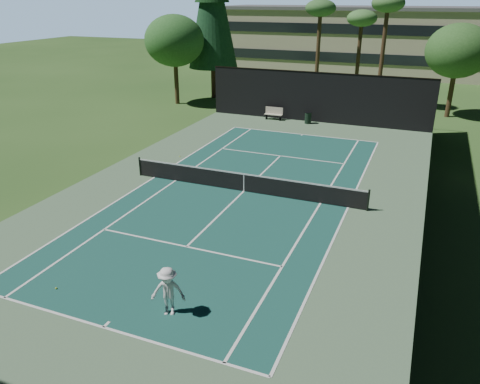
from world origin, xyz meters
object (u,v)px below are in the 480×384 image
(tennis_ball_b, at_px, (228,174))
(trash_bin, at_px, (308,118))
(player, at_px, (168,292))
(tennis_ball_d, at_px, (180,156))
(tennis_net, at_px, (244,182))
(tennis_ball_c, at_px, (302,183))
(tennis_ball_a, at_px, (56,288))
(park_bench, at_px, (274,113))

(tennis_ball_b, height_order, trash_bin, trash_bin)
(player, xyz_separation_m, tennis_ball_d, (-7.50, 14.31, -0.82))
(player, bearing_deg, tennis_net, 79.24)
(tennis_ball_c, relative_size, tennis_ball_d, 0.90)
(player, relative_size, tennis_ball_d, 24.92)
(tennis_ball_d, bearing_deg, player, -62.33)
(player, xyz_separation_m, tennis_ball_b, (-3.29, 12.46, -0.82))
(tennis_net, xyz_separation_m, tennis_ball_a, (-2.85, -10.79, -0.52))
(tennis_ball_a, xyz_separation_m, trash_bin, (2.38, 26.05, 0.44))
(trash_bin, bearing_deg, park_bench, 175.66)
(tennis_net, height_order, trash_bin, tennis_net)
(tennis_ball_d, distance_m, trash_bin, 12.69)
(tennis_ball_b, xyz_separation_m, park_bench, (-1.72, 13.51, 0.51))
(tennis_ball_c, bearing_deg, tennis_ball_d, 169.62)
(tennis_net, relative_size, tennis_ball_c, 207.45)
(tennis_net, distance_m, trash_bin, 15.26)
(tennis_net, xyz_separation_m, trash_bin, (-0.47, 15.25, -0.08))
(trash_bin, bearing_deg, tennis_ball_d, -115.60)
(player, relative_size, tennis_ball_b, 23.09)
(tennis_ball_a, relative_size, trash_bin, 0.08)
(player, distance_m, tennis_ball_c, 12.81)
(tennis_net, distance_m, tennis_ball_d, 7.08)
(tennis_net, relative_size, trash_bin, 13.65)
(park_bench, bearing_deg, tennis_ball_a, -88.68)
(tennis_ball_d, bearing_deg, trash_bin, 64.40)
(tennis_net, xyz_separation_m, tennis_ball_d, (-5.94, 3.82, -0.52))
(tennis_ball_c, xyz_separation_m, tennis_ball_d, (-8.53, 1.56, 0.00))
(tennis_ball_b, relative_size, park_bench, 0.05)
(player, relative_size, park_bench, 1.14)
(tennis_ball_d, bearing_deg, tennis_net, -32.72)
(player, xyz_separation_m, trash_bin, (-2.03, 25.74, -0.38))
(player, bearing_deg, tennis_ball_b, 85.58)
(tennis_ball_b, bearing_deg, tennis_net, -48.66)
(player, bearing_deg, tennis_ball_c, 66.16)
(player, distance_m, park_bench, 26.45)
(tennis_ball_b, height_order, tennis_ball_d, tennis_ball_b)
(tennis_net, height_order, tennis_ball_c, tennis_net)
(trash_bin, bearing_deg, tennis_net, -88.25)
(tennis_net, bearing_deg, tennis_ball_b, 131.34)
(player, xyz_separation_m, tennis_ball_c, (1.03, 12.75, -0.83))
(tennis_ball_c, height_order, park_bench, park_bench)
(tennis_ball_d, height_order, trash_bin, trash_bin)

